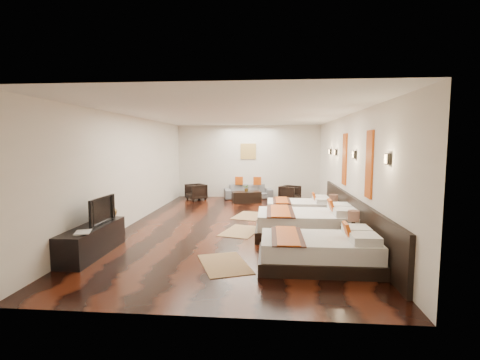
# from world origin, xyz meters

# --- Properties ---
(floor) EXTENTS (5.50, 9.50, 0.01)m
(floor) POSITION_xyz_m (0.00, 0.00, 0.00)
(floor) COLOR black
(floor) RESTS_ON ground
(ceiling) EXTENTS (5.50, 9.50, 0.01)m
(ceiling) POSITION_xyz_m (0.00, 0.00, 2.80)
(ceiling) COLOR white
(ceiling) RESTS_ON floor
(back_wall) EXTENTS (5.50, 0.01, 2.80)m
(back_wall) POSITION_xyz_m (0.00, 4.75, 1.40)
(back_wall) COLOR silver
(back_wall) RESTS_ON floor
(left_wall) EXTENTS (0.01, 9.50, 2.80)m
(left_wall) POSITION_xyz_m (-2.75, 0.00, 1.40)
(left_wall) COLOR silver
(left_wall) RESTS_ON floor
(right_wall) EXTENTS (0.01, 9.50, 2.80)m
(right_wall) POSITION_xyz_m (2.75, 0.00, 1.40)
(right_wall) COLOR silver
(right_wall) RESTS_ON floor
(headboard_panel) EXTENTS (0.08, 6.60, 0.90)m
(headboard_panel) POSITION_xyz_m (2.71, -0.80, 0.45)
(headboard_panel) COLOR black
(headboard_panel) RESTS_ON floor
(bed_near) EXTENTS (2.03, 1.28, 0.77)m
(bed_near) POSITION_xyz_m (1.70, -2.85, 0.27)
(bed_near) COLOR black
(bed_near) RESTS_ON floor
(bed_mid) EXTENTS (2.28, 1.43, 0.87)m
(bed_mid) POSITION_xyz_m (1.70, -0.97, 0.30)
(bed_mid) COLOR black
(bed_mid) RESTS_ON floor
(bed_far) EXTENTS (1.86, 1.17, 0.71)m
(bed_far) POSITION_xyz_m (1.69, 1.19, 0.24)
(bed_far) COLOR black
(bed_far) RESTS_ON floor
(nightstand_a) EXTENTS (0.41, 0.41, 0.81)m
(nightstand_a) POSITION_xyz_m (2.44, -2.00, 0.29)
(nightstand_a) COLOR black
(nightstand_a) RESTS_ON floor
(nightstand_b) EXTENTS (0.41, 0.41, 0.81)m
(nightstand_b) POSITION_xyz_m (2.44, 0.12, 0.29)
(nightstand_b) COLOR black
(nightstand_b) RESTS_ON floor
(jute_mat_near) EXTENTS (1.13, 1.39, 0.01)m
(jute_mat_near) POSITION_xyz_m (0.06, -2.90, 0.01)
(jute_mat_near) COLOR #9D794F
(jute_mat_near) RESTS_ON floor
(jute_mat_mid) EXTENTS (1.03, 1.35, 0.01)m
(jute_mat_mid) POSITION_xyz_m (0.15, -0.61, 0.01)
(jute_mat_mid) COLOR #9D794F
(jute_mat_mid) RESTS_ON floor
(jute_mat_far) EXTENTS (1.02, 1.35, 0.01)m
(jute_mat_far) POSITION_xyz_m (0.25, 1.20, 0.01)
(jute_mat_far) COLOR #9D794F
(jute_mat_far) RESTS_ON floor
(tv_console) EXTENTS (0.50, 1.80, 0.55)m
(tv_console) POSITION_xyz_m (-2.50, -2.58, 0.28)
(tv_console) COLOR black
(tv_console) RESTS_ON floor
(tv) EXTENTS (0.14, 0.92, 0.53)m
(tv) POSITION_xyz_m (-2.45, -2.42, 0.82)
(tv) COLOR black
(tv) RESTS_ON tv_console
(book) EXTENTS (0.36, 0.41, 0.03)m
(book) POSITION_xyz_m (-2.50, -3.15, 0.57)
(book) COLOR black
(book) RESTS_ON tv_console
(figurine) EXTENTS (0.39, 0.39, 0.35)m
(figurine) POSITION_xyz_m (-2.50, -1.89, 0.73)
(figurine) COLOR brown
(figurine) RESTS_ON tv_console
(sofa) EXTENTS (1.93, 1.10, 0.53)m
(sofa) POSITION_xyz_m (0.02, 4.45, 0.26)
(sofa) COLOR slate
(sofa) RESTS_ON floor
(armchair_left) EXTENTS (0.91, 0.91, 0.60)m
(armchair_left) POSITION_xyz_m (-1.91, 3.94, 0.30)
(armchair_left) COLOR black
(armchair_left) RESTS_ON floor
(armchair_right) EXTENTS (0.87, 0.86, 0.59)m
(armchair_right) POSITION_xyz_m (1.57, 3.82, 0.29)
(armchair_right) COLOR black
(armchair_right) RESTS_ON floor
(coffee_table) EXTENTS (1.09, 0.73, 0.40)m
(coffee_table) POSITION_xyz_m (0.02, 3.45, 0.20)
(coffee_table) COLOR black
(coffee_table) RESTS_ON floor
(table_plant) EXTENTS (0.28, 0.26, 0.25)m
(table_plant) POSITION_xyz_m (0.02, 3.47, 0.53)
(table_plant) COLOR #2F6421
(table_plant) RESTS_ON coffee_table
(orange_panel_a) EXTENTS (0.04, 0.40, 1.30)m
(orange_panel_a) POSITION_xyz_m (2.73, -1.90, 1.70)
(orange_panel_a) COLOR #D86014
(orange_panel_a) RESTS_ON right_wall
(orange_panel_b) EXTENTS (0.04, 0.40, 1.30)m
(orange_panel_b) POSITION_xyz_m (2.73, 0.30, 1.70)
(orange_panel_b) COLOR #D86014
(orange_panel_b) RESTS_ON right_wall
(sconce_near) EXTENTS (0.07, 0.12, 0.18)m
(sconce_near) POSITION_xyz_m (2.70, -3.00, 1.85)
(sconce_near) COLOR black
(sconce_near) RESTS_ON right_wall
(sconce_mid) EXTENTS (0.07, 0.12, 0.18)m
(sconce_mid) POSITION_xyz_m (2.70, -0.80, 1.85)
(sconce_mid) COLOR black
(sconce_mid) RESTS_ON right_wall
(sconce_far) EXTENTS (0.07, 0.12, 0.18)m
(sconce_far) POSITION_xyz_m (2.70, 1.40, 1.85)
(sconce_far) COLOR black
(sconce_far) RESTS_ON right_wall
(sconce_lounge) EXTENTS (0.07, 0.12, 0.18)m
(sconce_lounge) POSITION_xyz_m (2.70, 2.30, 1.85)
(sconce_lounge) COLOR black
(sconce_lounge) RESTS_ON right_wall
(gold_artwork) EXTENTS (0.60, 0.04, 0.60)m
(gold_artwork) POSITION_xyz_m (0.00, 4.73, 1.80)
(gold_artwork) COLOR #AD873F
(gold_artwork) RESTS_ON back_wall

